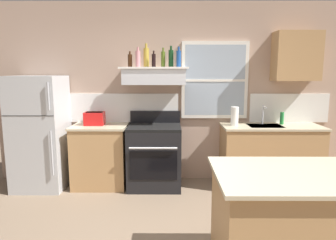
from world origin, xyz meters
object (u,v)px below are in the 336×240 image
(refrigerator, at_px, (40,133))
(bottle_dark_green_wine, at_px, (171,58))
(toaster, at_px, (95,118))
(paper_towel_roll, at_px, (235,116))
(dish_soap_bottle, at_px, (282,118))
(bottle_olive_oil_square, at_px, (163,59))
(stove_range, at_px, (155,156))
(bottle_brown_stout, at_px, (130,60))
(kitchen_island, at_px, (301,227))
(bottle_balsamic_dark, at_px, (154,60))
(bottle_champagne_gold_foil, at_px, (146,57))
(bottle_rose_pink, at_px, (138,59))
(bottle_blue_liqueur, at_px, (179,58))

(refrigerator, xyz_separation_m, bottle_dark_green_wine, (1.89, 0.14, 1.06))
(toaster, height_order, paper_towel_roll, paper_towel_roll)
(dish_soap_bottle, bearing_deg, bottle_olive_oil_square, 179.69)
(stove_range, bearing_deg, bottle_brown_stout, 162.00)
(paper_towel_roll, xyz_separation_m, kitchen_island, (0.11, -2.09, -0.59))
(toaster, bearing_deg, dish_soap_bottle, 1.60)
(refrigerator, xyz_separation_m, toaster, (0.77, 0.08, 0.20))
(bottle_olive_oil_square, xyz_separation_m, dish_soap_bottle, (1.75, -0.01, -0.86))
(bottle_balsamic_dark, xyz_separation_m, kitchen_island, (1.28, -2.11, -1.38))
(bottle_brown_stout, bearing_deg, dish_soap_bottle, 0.62)
(stove_range, xyz_separation_m, bottle_champagne_gold_foil, (-0.12, 0.13, 1.42))
(stove_range, relative_size, bottle_rose_pink, 3.93)
(bottle_olive_oil_square, xyz_separation_m, bottle_dark_green_wine, (0.11, -0.03, 0.01))
(toaster, distance_m, paper_towel_roll, 2.03)
(bottle_champagne_gold_foil, bearing_deg, bottle_brown_stout, -174.64)
(bottle_olive_oil_square, xyz_separation_m, bottle_blue_liqueur, (0.22, -0.09, 0.00))
(kitchen_island, bearing_deg, bottle_brown_stout, 126.76)
(refrigerator, bearing_deg, bottle_dark_green_wine, 4.17)
(dish_soap_bottle, distance_m, kitchen_island, 2.34)
(bottle_dark_green_wine, height_order, paper_towel_roll, bottle_dark_green_wine)
(bottle_balsamic_dark, bearing_deg, bottle_champagne_gold_foil, 143.69)
(bottle_balsamic_dark, bearing_deg, bottle_blue_liqueur, 0.53)
(bottle_balsamic_dark, distance_m, kitchen_island, 2.83)
(stove_range, bearing_deg, bottle_champagne_gold_foil, 130.75)
(refrigerator, distance_m, bottle_olive_oil_square, 2.07)
(bottle_balsamic_dark, height_order, kitchen_island, bottle_balsamic_dark)
(bottle_rose_pink, xyz_separation_m, paper_towel_roll, (1.39, -0.04, -0.82))
(bottle_blue_liqueur, xyz_separation_m, kitchen_island, (0.92, -2.11, -1.41))
(bottle_brown_stout, distance_m, bottle_dark_green_wine, 0.59)
(paper_towel_roll, bearing_deg, bottle_rose_pink, 178.29)
(bottle_rose_pink, xyz_separation_m, bottle_balsamic_dark, (0.22, -0.03, -0.02))
(bottle_dark_green_wine, bearing_deg, dish_soap_bottle, 0.78)
(bottle_balsamic_dark, xyz_separation_m, bottle_olive_oil_square, (0.13, 0.09, 0.02))
(bottle_olive_oil_square, bearing_deg, bottle_balsamic_dark, -144.62)
(toaster, relative_size, bottle_olive_oil_square, 1.08)
(bottle_brown_stout, height_order, bottle_champagne_gold_foil, bottle_champagne_gold_foil)
(bottle_blue_liqueur, relative_size, kitchen_island, 0.20)
(bottle_brown_stout, distance_m, bottle_rose_pink, 0.13)
(bottle_blue_liqueur, bearing_deg, bottle_rose_pink, 177.84)
(bottle_champagne_gold_foil, xyz_separation_m, bottle_blue_liqueur, (0.46, -0.08, -0.02))
(refrigerator, bearing_deg, bottle_blue_liqueur, 2.29)
(stove_range, distance_m, bottle_balsamic_dark, 1.38)
(bottle_olive_oil_square, distance_m, dish_soap_bottle, 1.95)
(dish_soap_bottle, bearing_deg, bottle_champagne_gold_foil, -179.93)
(bottle_champagne_gold_foil, bearing_deg, toaster, -174.39)
(bottle_rose_pink, relative_size, bottle_olive_oil_square, 1.01)
(refrigerator, relative_size, bottle_champagne_gold_foil, 4.89)
(stove_range, relative_size, paper_towel_roll, 4.04)
(kitchen_island, bearing_deg, toaster, 135.42)
(bottle_rose_pink, xyz_separation_m, bottle_dark_green_wine, (0.47, 0.04, 0.01))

